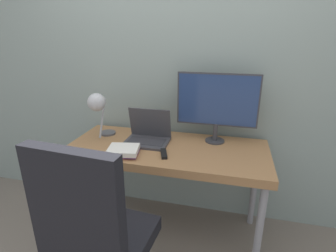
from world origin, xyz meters
The scene contains 9 objects.
wall_back centered at (0.00, 0.72, 1.30)m, with size 8.00×0.05×2.60m.
desk centered at (0.00, 0.33, 0.71)m, with size 1.51×0.65×0.78m.
laptop centered at (-0.17, 0.39, 0.83)m, with size 0.34×0.25×0.26m.
monitor centered at (0.35, 0.52, 1.10)m, with size 0.61×0.15×0.54m.
desk_lamp centered at (-0.56, 0.34, 1.06)m, with size 0.14×0.27×0.38m.
office_chair centered at (-0.19, -0.47, 0.63)m, with size 0.56×0.56×1.14m.
book_stack centered at (-0.26, 0.12, 0.81)m, with size 0.24×0.22×0.05m.
tv_remote centered at (-0.35, 0.14, 0.79)m, with size 0.06×0.14×0.02m.
media_remote centered at (0.02, 0.18, 0.79)m, with size 0.08×0.15×0.02m.
Camera 1 is at (0.45, -1.43, 1.59)m, focal length 28.00 mm.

